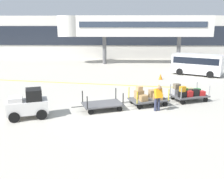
{
  "coord_description": "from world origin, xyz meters",
  "views": [
    {
      "loc": [
        0.01,
        -13.3,
        4.79
      ],
      "look_at": [
        -0.42,
        1.2,
        1.17
      ],
      "focal_mm": 40.21,
      "sensor_mm": 36.0,
      "label": 1
    }
  ],
  "objects": [
    {
      "name": "baggage_handler",
      "position": [
        2.26,
        0.73,
        0.87
      ],
      "size": [
        0.51,
        0.52,
        1.56
      ],
      "color": "#2D334C",
      "rests_on": "ground_plane"
    },
    {
      "name": "terminal_building",
      "position": [
        0.0,
        25.97,
        3.22
      ],
      "size": [
        44.3,
        2.51,
        6.42
      ],
      "color": "beige",
      "rests_on": "ground_plane"
    },
    {
      "name": "safety_cone_near",
      "position": [
        3.87,
        9.89,
        0.28
      ],
      "size": [
        0.36,
        0.36,
        0.55
      ],
      "primitive_type": "cone",
      "color": "orange",
      "rests_on": "ground_plane"
    },
    {
      "name": "baggage_cart_middle",
      "position": [
        1.81,
        1.93,
        0.51
      ],
      "size": [
        3.07,
        2.1,
        1.18
      ],
      "color": "#4C4C4F",
      "rests_on": "ground_plane"
    },
    {
      "name": "baggage_cart_tail",
      "position": [
        4.55,
        2.89,
        0.53
      ],
      "size": [
        3.07,
        2.1,
        1.15
      ],
      "color": "#4C4C4F",
      "rests_on": "ground_plane"
    },
    {
      "name": "jet_bridge",
      "position": [
        1.15,
        19.99,
        4.85
      ],
      "size": [
        19.76,
        3.0,
        6.19
      ],
      "color": "silver",
      "rests_on": "ground_plane"
    },
    {
      "name": "baggage_cart_lead",
      "position": [
        -0.98,
        0.85,
        0.35
      ],
      "size": [
        3.07,
        2.1,
        1.1
      ],
      "color": "#4C4C4F",
      "rests_on": "ground_plane"
    },
    {
      "name": "baggage_tug",
      "position": [
        -4.89,
        -0.57,
        0.75
      ],
      "size": [
        2.35,
        1.81,
        1.58
      ],
      "color": "white",
      "rests_on": "ground_plane"
    },
    {
      "name": "ground_plane",
      "position": [
        0.0,
        0.0,
        0.0
      ],
      "size": [
        120.0,
        120.0,
        0.0
      ],
      "primitive_type": "plane",
      "color": "#B2ADA0"
    },
    {
      "name": "apron_lead_line",
      "position": [
        -3.97,
        8.09,
        0.0
      ],
      "size": [
        19.91,
        3.38,
        0.01
      ],
      "primitive_type": "cube",
      "rotation": [
        0.0,
        0.0,
        -0.16
      ],
      "color": "yellow",
      "rests_on": "ground_plane"
    },
    {
      "name": "shuttle_van",
      "position": [
        7.93,
        12.33,
        1.23
      ],
      "size": [
        5.11,
        4.02,
        2.1
      ],
      "color": "silver",
      "rests_on": "ground_plane"
    }
  ]
}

